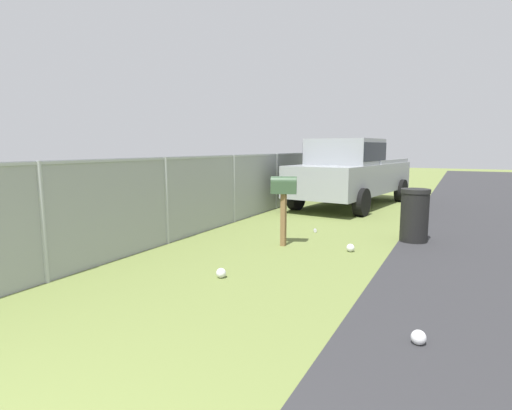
{
  "coord_description": "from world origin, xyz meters",
  "views": [
    {
      "loc": [
        -0.06,
        -1.9,
        1.82
      ],
      "look_at": [
        4.5,
        0.41,
        1.11
      ],
      "focal_mm": 28.61,
      "sensor_mm": 36.0,
      "label": 1
    }
  ],
  "objects": [
    {
      "name": "mailbox",
      "position": [
        6.84,
        1.02,
        1.04
      ],
      "size": [
        0.35,
        0.51,
        1.31
      ],
      "rotation": [
        0.0,
        0.0,
        0.35
      ],
      "color": "brown",
      "rests_on": "ground"
    },
    {
      "name": "litter_bag_near_hydrant",
      "position": [
        8.3,
        -1.1,
        0.07
      ],
      "size": [
        0.14,
        0.14,
        0.14
      ],
      "primitive_type": "sphere",
      "color": "silver",
      "rests_on": "ground"
    },
    {
      "name": "litter_bag_midfield_b",
      "position": [
        3.83,
        -1.63,
        0.07
      ],
      "size": [
        0.14,
        0.14,
        0.14
      ],
      "primitive_type": "sphere",
      "color": "silver",
      "rests_on": "ground"
    },
    {
      "name": "litter_bag_midfield_a",
      "position": [
        4.68,
        1.05,
        0.07
      ],
      "size": [
        0.14,
        0.14,
        0.14
      ],
      "primitive_type": "sphere",
      "color": "silver",
      "rests_on": "ground"
    },
    {
      "name": "pickup_truck",
      "position": [
        12.63,
        1.2,
        1.11
      ],
      "size": [
        5.8,
        2.89,
        2.09
      ],
      "rotation": [
        0.0,
        0.0,
        3.0
      ],
      "color": "#93999E",
      "rests_on": "ground"
    },
    {
      "name": "litter_can_far_scatter",
      "position": [
        8.32,
        0.89,
        0.03
      ],
      "size": [
        0.14,
        0.11,
        0.07
      ],
      "primitive_type": "cylinder",
      "rotation": [
        0.0,
        1.57,
        3.52
      ],
      "color": "silver",
      "rests_on": "ground"
    },
    {
      "name": "fence_section",
      "position": [
        8.56,
        3.07,
        0.9
      ],
      "size": [
        15.45,
        0.07,
        1.66
      ],
      "color": "#9EA3A8",
      "rests_on": "ground"
    },
    {
      "name": "trash_bin",
      "position": [
        8.32,
        -1.13,
        0.52
      ],
      "size": [
        0.55,
        0.55,
        1.04
      ],
      "color": "black",
      "rests_on": "ground"
    },
    {
      "name": "litter_bag_by_mailbox",
      "position": [
        6.97,
        -0.22,
        0.07
      ],
      "size": [
        0.14,
        0.14,
        0.14
      ],
      "primitive_type": "sphere",
      "color": "silver",
      "rests_on": "ground"
    }
  ]
}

